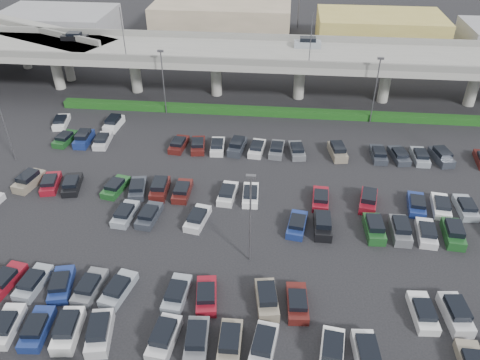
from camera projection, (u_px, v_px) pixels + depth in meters
The scene contains 7 objects.
ground at pixel (255, 211), 53.75m from camera, with size 280.00×280.00×0.00m, color black.
overpass at pixel (269, 57), 76.18m from camera, with size 150.00×13.00×15.80m.
on_ramp at pixel (1, 29), 89.58m from camera, with size 50.93×30.13×8.80m.
hedge at pixel (267, 112), 74.01m from camera, with size 66.00×1.60×1.10m, color #113C11.
parked_cars at pixel (242, 228), 50.33m from camera, with size 63.03×41.66×1.67m.
light_poles at pixel (221, 154), 52.23m from camera, with size 66.90×48.38×10.30m.
distant_buildings at pixel (333, 26), 101.49m from camera, with size 138.00×24.00×9.00m.
Camera 1 is at (2.45, -42.38, 33.22)m, focal length 35.00 mm.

